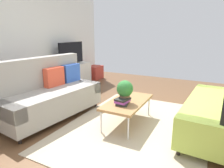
{
  "coord_description": "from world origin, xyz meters",
  "views": [
    {
      "loc": [
        -3.0,
        -1.2,
        1.55
      ],
      "look_at": [
        0.03,
        0.37,
        0.65
      ],
      "focal_mm": 31.58,
      "sensor_mm": 36.0,
      "label": 1
    }
  ],
  "objects_px": {
    "table_book_0": "(123,103)",
    "bottle_2": "(67,63)",
    "couch_green": "(222,109)",
    "potted_plant": "(125,90)",
    "tv_console": "(72,75)",
    "couch_beige": "(49,94)",
    "vase_0": "(56,65)",
    "storage_trunk": "(95,72)",
    "coffee_table": "(128,102)",
    "bottle_0": "(62,64)",
    "tv": "(71,54)",
    "bottle_1": "(65,63)"
  },
  "relations": [
    {
      "from": "table_book_0",
      "to": "bottle_2",
      "type": "relative_size",
      "value": 1.41
    },
    {
      "from": "couch_green",
      "to": "bottle_2",
      "type": "bearing_deg",
      "value": 78.34
    },
    {
      "from": "potted_plant",
      "to": "tv_console",
      "type": "bearing_deg",
      "value": 55.54
    },
    {
      "from": "couch_beige",
      "to": "vase_0",
      "type": "xyz_separation_m",
      "value": [
        1.36,
        1.07,
        0.27
      ]
    },
    {
      "from": "tv_console",
      "to": "storage_trunk",
      "type": "bearing_deg",
      "value": -5.19
    },
    {
      "from": "couch_green",
      "to": "coffee_table",
      "type": "relative_size",
      "value": 1.77
    },
    {
      "from": "coffee_table",
      "to": "table_book_0",
      "type": "relative_size",
      "value": 4.58
    },
    {
      "from": "bottle_0",
      "to": "tv",
      "type": "bearing_deg",
      "value": 2.73
    },
    {
      "from": "coffee_table",
      "to": "storage_trunk",
      "type": "relative_size",
      "value": 2.12
    },
    {
      "from": "bottle_0",
      "to": "table_book_0",
      "type": "bearing_deg",
      "value": -119.09
    },
    {
      "from": "bottle_2",
      "to": "couch_beige",
      "type": "bearing_deg",
      "value": -150.09
    },
    {
      "from": "storage_trunk",
      "to": "bottle_2",
      "type": "distance_m",
      "value": 1.42
    },
    {
      "from": "couch_beige",
      "to": "bottle_1",
      "type": "bearing_deg",
      "value": -142.29
    },
    {
      "from": "tv_console",
      "to": "tv",
      "type": "height_order",
      "value": "tv"
    },
    {
      "from": "couch_green",
      "to": "tv",
      "type": "relative_size",
      "value": 1.95
    },
    {
      "from": "storage_trunk",
      "to": "tv_console",
      "type": "bearing_deg",
      "value": 174.81
    },
    {
      "from": "couch_beige",
      "to": "couch_green",
      "type": "relative_size",
      "value": 1.02
    },
    {
      "from": "bottle_1",
      "to": "tv_console",
      "type": "bearing_deg",
      "value": 7.08
    },
    {
      "from": "tv",
      "to": "couch_green",
      "type": "bearing_deg",
      "value": -108.42
    },
    {
      "from": "vase_0",
      "to": "bottle_0",
      "type": "xyz_separation_m",
      "value": [
        0.16,
        -0.09,
        -0.0
      ]
    },
    {
      "from": "bottle_1",
      "to": "coffee_table",
      "type": "bearing_deg",
      "value": -117.3
    },
    {
      "from": "tv",
      "to": "bottle_0",
      "type": "distance_m",
      "value": 0.48
    },
    {
      "from": "coffee_table",
      "to": "bottle_1",
      "type": "bearing_deg",
      "value": 62.7
    },
    {
      "from": "couch_beige",
      "to": "tv",
      "type": "xyz_separation_m",
      "value": [
        1.94,
        1.0,
        0.51
      ]
    },
    {
      "from": "storage_trunk",
      "to": "vase_0",
      "type": "relative_size",
      "value": 3.62
    },
    {
      "from": "tv_console",
      "to": "table_book_0",
      "type": "height_order",
      "value": "tv_console"
    },
    {
      "from": "couch_green",
      "to": "potted_plant",
      "type": "bearing_deg",
      "value": 109.15
    },
    {
      "from": "tv_console",
      "to": "bottle_1",
      "type": "xyz_separation_m",
      "value": [
        -0.32,
        -0.04,
        0.4
      ]
    },
    {
      "from": "couch_beige",
      "to": "potted_plant",
      "type": "relative_size",
      "value": 5.24
    },
    {
      "from": "coffee_table",
      "to": "bottle_0",
      "type": "distance_m",
      "value": 2.68
    },
    {
      "from": "vase_0",
      "to": "tv",
      "type": "bearing_deg",
      "value": -6.88
    },
    {
      "from": "couch_beige",
      "to": "bottle_0",
      "type": "distance_m",
      "value": 1.83
    },
    {
      "from": "tv_console",
      "to": "table_book_0",
      "type": "bearing_deg",
      "value": -125.73
    },
    {
      "from": "couch_green",
      "to": "tv",
      "type": "distance_m",
      "value": 4.08
    },
    {
      "from": "bottle_1",
      "to": "bottle_0",
      "type": "bearing_deg",
      "value": 180.0
    },
    {
      "from": "couch_beige",
      "to": "bottle_0",
      "type": "xyz_separation_m",
      "value": [
        1.52,
        0.98,
        0.26
      ]
    },
    {
      "from": "bottle_2",
      "to": "vase_0",
      "type": "bearing_deg",
      "value": 165.68
    },
    {
      "from": "bottle_0",
      "to": "bottle_1",
      "type": "bearing_deg",
      "value": 0.0
    },
    {
      "from": "storage_trunk",
      "to": "table_book_0",
      "type": "distance_m",
      "value": 3.69
    },
    {
      "from": "tv_console",
      "to": "tv",
      "type": "relative_size",
      "value": 1.4
    },
    {
      "from": "tv",
      "to": "bottle_2",
      "type": "xyz_separation_m",
      "value": [
        -0.23,
        -0.02,
        -0.23
      ]
    },
    {
      "from": "storage_trunk",
      "to": "bottle_0",
      "type": "height_order",
      "value": "bottle_0"
    },
    {
      "from": "tv_console",
      "to": "vase_0",
      "type": "xyz_separation_m",
      "value": [
        -0.58,
        0.05,
        0.39
      ]
    },
    {
      "from": "couch_beige",
      "to": "bottle_1",
      "type": "distance_m",
      "value": 1.91
    },
    {
      "from": "tv_console",
      "to": "potted_plant",
      "type": "xyz_separation_m",
      "value": [
        -1.67,
        -2.44,
        0.31
      ]
    },
    {
      "from": "tv_console",
      "to": "bottle_0",
      "type": "bearing_deg",
      "value": -174.55
    },
    {
      "from": "coffee_table",
      "to": "bottle_1",
      "type": "relative_size",
      "value": 6.7
    },
    {
      "from": "couch_green",
      "to": "tv_console",
      "type": "xyz_separation_m",
      "value": [
        1.28,
        3.86,
        -0.12
      ]
    },
    {
      "from": "potted_plant",
      "to": "vase_0",
      "type": "bearing_deg",
      "value": 66.28
    },
    {
      "from": "tv",
      "to": "potted_plant",
      "type": "distance_m",
      "value": 2.96
    }
  ]
}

